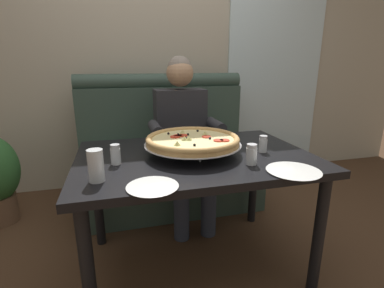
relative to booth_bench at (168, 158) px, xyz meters
The scene contains 13 objects.
ground_plane 1.00m from the booth_bench, 90.00° to the right, with size 16.00×16.00×0.00m, color #4C3321.
back_wall_with_window 1.15m from the booth_bench, 90.00° to the left, with size 6.00×0.12×2.80m, color #BCB29E.
window_panel 1.72m from the booth_bench, 20.80° to the left, with size 1.10×0.02×2.80m, color white.
booth_bench is the anchor object (origin of this frame).
dining_table 0.94m from the booth_bench, 90.00° to the right, with size 1.29×0.89×0.72m.
diner_main 0.42m from the booth_bench, 72.85° to the right, with size 0.54×0.64×1.27m.
pizza 0.99m from the booth_bench, 90.59° to the right, with size 0.54×0.54×0.11m.
shaker_pepper_flakes 1.11m from the booth_bench, 68.23° to the right, with size 0.05×0.05×0.10m.
shaker_oregano 1.23m from the booth_bench, 78.66° to the right, with size 0.06×0.06×0.11m.
shaker_parmesan 1.12m from the booth_bench, 113.96° to the right, with size 0.05×0.05×0.10m.
plate_near_left 1.37m from the booth_bench, 102.51° to the right, with size 0.22×0.22×0.02m.
plate_near_right 1.39m from the booth_bench, 73.72° to the right, with size 0.25×0.25×0.02m.
drinking_glass 1.34m from the booth_bench, 113.58° to the right, with size 0.07×0.07×0.14m.
Camera 1 is at (-0.41, -1.46, 1.21)m, focal length 26.51 mm.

